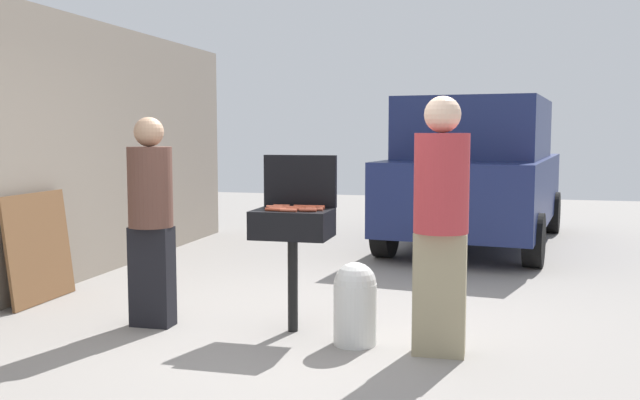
# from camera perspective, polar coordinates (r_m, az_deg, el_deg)

# --- Properties ---
(ground_plane) EXTENTS (24.00, 24.00, 0.00)m
(ground_plane) POSITION_cam_1_polar(r_m,az_deg,el_deg) (5.67, -2.03, -10.55)
(ground_plane) COLOR gray
(house_wall_side) EXTENTS (0.24, 8.00, 2.78)m
(house_wall_side) POSITION_cam_1_polar(r_m,az_deg,el_deg) (7.60, -20.78, 3.79)
(house_wall_side) COLOR gray
(house_wall_side) RESTS_ON ground
(bbq_grill) EXTENTS (0.60, 0.44, 0.97)m
(bbq_grill) POSITION_cam_1_polar(r_m,az_deg,el_deg) (5.49, -2.24, -2.32)
(bbq_grill) COLOR black
(bbq_grill) RESTS_ON ground
(grill_lid_open) EXTENTS (0.60, 0.05, 0.42)m
(grill_lid_open) POSITION_cam_1_polar(r_m,az_deg,el_deg) (5.67, -1.63, 1.55)
(grill_lid_open) COLOR black
(grill_lid_open) RESTS_ON bbq_grill
(hot_dog_0) EXTENTS (0.13, 0.04, 0.03)m
(hot_dog_0) POSITION_cam_1_polar(r_m,az_deg,el_deg) (5.40, -2.04, -0.74)
(hot_dog_0) COLOR #AD4228
(hot_dog_0) RESTS_ON bbq_grill
(hot_dog_1) EXTENTS (0.13, 0.03, 0.03)m
(hot_dog_1) POSITION_cam_1_polar(r_m,az_deg,el_deg) (5.52, -3.62, -0.61)
(hot_dog_1) COLOR #C6593D
(hot_dog_1) RESTS_ON bbq_grill
(hot_dog_2) EXTENTS (0.13, 0.03, 0.03)m
(hot_dog_2) POSITION_cam_1_polar(r_m,az_deg,el_deg) (5.53, -0.28, -0.60)
(hot_dog_2) COLOR #B74C33
(hot_dog_2) RESTS_ON bbq_grill
(hot_dog_3) EXTENTS (0.13, 0.03, 0.03)m
(hot_dog_3) POSITION_cam_1_polar(r_m,az_deg,el_deg) (5.57, -3.72, -0.56)
(hot_dog_3) COLOR #C6593D
(hot_dog_3) RESTS_ON bbq_grill
(hot_dog_4) EXTENTS (0.13, 0.04, 0.03)m
(hot_dog_4) POSITION_cam_1_polar(r_m,az_deg,el_deg) (5.39, -0.44, -0.76)
(hot_dog_4) COLOR #C6593D
(hot_dog_4) RESTS_ON bbq_grill
(hot_dog_5) EXTENTS (0.13, 0.04, 0.03)m
(hot_dog_5) POSITION_cam_1_polar(r_m,az_deg,el_deg) (5.38, -3.82, -0.78)
(hot_dog_5) COLOR #AD4228
(hot_dog_5) RESTS_ON bbq_grill
(hot_dog_6) EXTENTS (0.13, 0.04, 0.03)m
(hot_dog_6) POSITION_cam_1_polar(r_m,az_deg,el_deg) (5.33, -0.99, -0.83)
(hot_dog_6) COLOR #B74C33
(hot_dog_6) RESTS_ON bbq_grill
(hot_dog_7) EXTENTS (0.13, 0.04, 0.03)m
(hot_dog_7) POSITION_cam_1_polar(r_m,az_deg,el_deg) (5.51, -2.24, -0.62)
(hot_dog_7) COLOR #B74C33
(hot_dog_7) RESTS_ON bbq_grill
(hot_dog_8) EXTENTS (0.13, 0.04, 0.03)m
(hot_dog_8) POSITION_cam_1_polar(r_m,az_deg,el_deg) (5.63, -3.14, -0.49)
(hot_dog_8) COLOR #B74C33
(hot_dog_8) RESTS_ON bbq_grill
(hot_dog_9) EXTENTS (0.13, 0.03, 0.03)m
(hot_dog_9) POSITION_cam_1_polar(r_m,az_deg,el_deg) (5.44, -1.81, -0.70)
(hot_dog_9) COLOR #AD4228
(hot_dog_9) RESTS_ON bbq_grill
(hot_dog_10) EXTENTS (0.13, 0.04, 0.03)m
(hot_dog_10) POSITION_cam_1_polar(r_m,az_deg,el_deg) (5.51, -0.95, -0.62)
(hot_dog_10) COLOR #AD4228
(hot_dog_10) RESTS_ON bbq_grill
(hot_dog_11) EXTENTS (0.13, 0.03, 0.03)m
(hot_dog_11) POSITION_cam_1_polar(r_m,az_deg,el_deg) (5.59, -1.50, -0.53)
(hot_dog_11) COLOR #AD4228
(hot_dog_11) RESTS_ON bbq_grill
(hot_dog_12) EXTENTS (0.13, 0.04, 0.03)m
(hot_dog_12) POSITION_cam_1_polar(r_m,az_deg,el_deg) (5.42, -3.46, -0.73)
(hot_dog_12) COLOR #C6593D
(hot_dog_12) RESTS_ON bbq_grill
(hot_dog_13) EXTENTS (0.13, 0.03, 0.03)m
(hot_dog_13) POSITION_cam_1_polar(r_m,az_deg,el_deg) (5.46, -3.17, -0.68)
(hot_dog_13) COLOR #B74C33
(hot_dog_13) RESTS_ON bbq_grill
(hot_dog_14) EXTENTS (0.13, 0.03, 0.03)m
(hot_dog_14) POSITION_cam_1_polar(r_m,az_deg,el_deg) (5.56, -0.28, -0.56)
(hot_dog_14) COLOR #AD4228
(hot_dog_14) RESTS_ON bbq_grill
(hot_dog_15) EXTENTS (0.13, 0.03, 0.03)m
(hot_dog_15) POSITION_cam_1_polar(r_m,az_deg,el_deg) (5.32, -2.61, -0.84)
(hot_dog_15) COLOR #C6593D
(hot_dog_15) RESTS_ON bbq_grill
(propane_tank) EXTENTS (0.32, 0.32, 0.62)m
(propane_tank) POSITION_cam_1_polar(r_m,az_deg,el_deg) (5.25, 2.86, -8.26)
(propane_tank) COLOR silver
(propane_tank) RESTS_ON ground
(person_left) EXTENTS (0.36, 0.36, 1.69)m
(person_left) POSITION_cam_1_polar(r_m,az_deg,el_deg) (5.80, -13.58, -1.09)
(person_left) COLOR black
(person_left) RESTS_ON ground
(person_right) EXTENTS (0.38, 0.38, 1.82)m
(person_right) POSITION_cam_1_polar(r_m,az_deg,el_deg) (4.96, 9.79, -1.31)
(person_right) COLOR gray
(person_right) RESTS_ON ground
(parked_minivan) EXTENTS (2.52, 4.62, 2.02)m
(parked_minivan) POSITION_cam_1_polar(r_m,az_deg,el_deg) (10.04, 12.71, 2.27)
(parked_minivan) COLOR navy
(parked_minivan) RESTS_ON ground
(leaning_board) EXTENTS (0.14, 0.90, 1.01)m
(leaning_board) POSITION_cam_1_polar(r_m,az_deg,el_deg) (7.00, -21.86, -3.60)
(leaning_board) COLOR brown
(leaning_board) RESTS_ON ground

